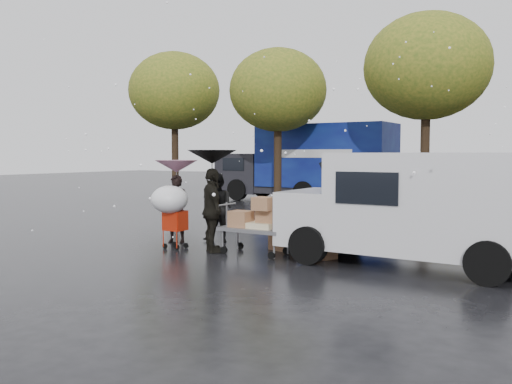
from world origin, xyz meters
The scene contains 14 objects.
ground centered at (0.00, 0.00, 0.00)m, with size 90.00×90.00×0.00m, color black.
person_pink centered at (-1.09, 0.70, 0.83)m, with size 0.61×0.40×1.67m, color black.
person_middle centered at (-0.26, 1.27, 0.85)m, with size 0.83×0.65×1.71m, color black.
person_black centered at (0.45, 0.07, 0.93)m, with size 1.09×0.46×1.87m, color black.
umbrella_pink centered at (-1.09, 0.70, 1.87)m, with size 1.05×1.05×2.03m.
umbrella_black centered at (0.45, 0.07, 2.11)m, with size 1.09×1.09×2.26m.
vendor_cart centered at (1.46, 0.36, 0.73)m, with size 1.52×0.80×1.27m.
shopping_cart centered at (-0.57, -0.15, 1.06)m, with size 0.84×0.84×1.46m.
white_van centered at (4.66, 0.95, 1.16)m, with size 4.91×2.18×2.20m.
blue_truck centered at (-3.44, 12.80, 1.76)m, with size 8.30×2.60×3.50m.
box_ground_near centered at (1.62, 1.15, 0.23)m, with size 0.51×0.41×0.46m, color brown.
box_ground_far centered at (2.84, 0.73, 0.19)m, with size 0.48×0.37×0.37m, color brown.
yellow_taxi centered at (3.07, 13.24, 0.66)m, with size 1.56×3.88×1.32m, color yellow.
tree_row centered at (-0.47, 10.00, 5.02)m, with size 21.60×4.40×7.12m.
Camera 1 is at (7.53, -9.54, 2.17)m, focal length 38.00 mm.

